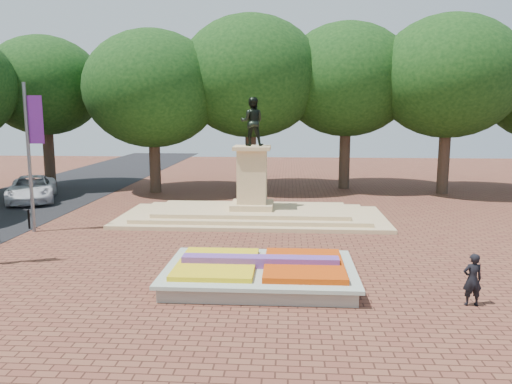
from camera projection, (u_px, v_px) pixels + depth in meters
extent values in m
plane|color=brown|center=(237.00, 264.00, 18.73)|extent=(90.00, 90.00, 0.00)
cube|color=gray|center=(260.00, 276.00, 16.66)|extent=(6.00, 4.00, 0.45)
cube|color=beige|center=(260.00, 268.00, 16.62)|extent=(6.30, 4.30, 0.12)
cube|color=#D14D0B|center=(304.00, 265.00, 16.50)|extent=(2.60, 3.40, 0.22)
cube|color=yellow|center=(217.00, 264.00, 16.69)|extent=(2.60, 3.40, 0.18)
cube|color=#55328A|center=(260.00, 262.00, 16.58)|extent=(5.20, 0.55, 0.38)
cube|color=tan|center=(252.00, 217.00, 26.60)|extent=(14.00, 6.00, 0.20)
cube|color=tan|center=(252.00, 214.00, 26.56)|extent=(12.00, 5.00, 0.20)
cube|color=tan|center=(252.00, 210.00, 26.53)|extent=(10.00, 4.00, 0.20)
cube|color=tan|center=(252.00, 205.00, 26.49)|extent=(2.20, 2.20, 0.30)
cube|color=tan|center=(252.00, 176.00, 26.25)|extent=(1.50, 1.50, 2.80)
cube|color=tan|center=(252.00, 148.00, 26.01)|extent=(1.90, 1.90, 0.20)
imported|color=black|center=(252.00, 122.00, 25.79)|extent=(1.22, 0.95, 2.50)
cylinder|color=#36261D|center=(48.00, 161.00, 37.19)|extent=(0.80, 0.80, 4.00)
ellipsoid|color=black|center=(44.00, 98.00, 36.44)|extent=(8.80, 8.80, 7.48)
cylinder|color=#36261D|center=(154.00, 162.00, 36.67)|extent=(0.80, 0.80, 4.00)
ellipsoid|color=black|center=(152.00, 97.00, 35.92)|extent=(8.80, 8.80, 7.48)
cylinder|color=#36261D|center=(249.00, 163.00, 36.21)|extent=(0.80, 0.80, 4.00)
ellipsoid|color=black|center=(248.00, 97.00, 35.47)|extent=(8.80, 8.80, 7.48)
cylinder|color=#36261D|center=(346.00, 163.00, 35.76)|extent=(0.80, 0.80, 4.00)
ellipsoid|color=black|center=(348.00, 97.00, 35.01)|extent=(8.80, 8.80, 7.48)
cylinder|color=#36261D|center=(445.00, 164.00, 35.30)|extent=(0.80, 0.80, 4.00)
ellipsoid|color=black|center=(449.00, 97.00, 34.56)|extent=(8.80, 8.80, 7.48)
cylinder|color=slate|center=(29.00, 159.00, 23.27)|extent=(0.16, 0.16, 7.00)
cube|color=#5A1B73|center=(36.00, 120.00, 22.96)|extent=(0.70, 0.04, 2.20)
cylinder|color=black|center=(29.00, 220.00, 24.28)|extent=(0.10, 0.10, 0.90)
sphere|color=black|center=(28.00, 211.00, 24.21)|extent=(0.12, 0.12, 0.12)
imported|color=silver|center=(32.00, 189.00, 31.80)|extent=(4.74, 6.41, 1.62)
imported|color=black|center=(472.00, 280.00, 14.63)|extent=(0.61, 0.44, 1.58)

